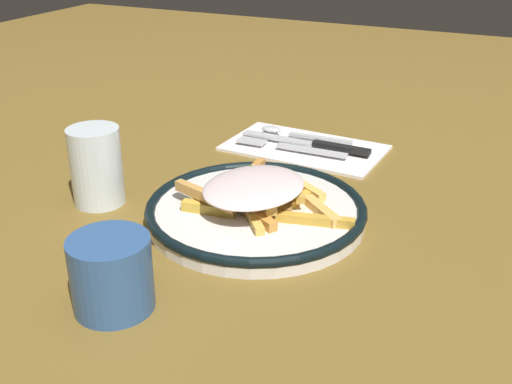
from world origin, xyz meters
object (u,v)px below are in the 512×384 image
object	(u,v)px
napkin	(304,147)
spoon	(290,133)
plate	(256,211)
knife	(316,144)
coffee_mug	(113,273)
fries_heap	(256,191)
water_glass	(96,166)
fork	(290,147)

from	to	relation	value
napkin	spoon	distance (m)	0.04
plate	knife	world-z (taller)	plate
spoon	coffee_mug	size ratio (longest dim) A/B	1.50
knife	spoon	xyz separation A→B (m)	(0.03, 0.05, 0.00)
knife	plate	bearing A→B (deg)	-176.92
napkin	spoon	bearing A→B (deg)	52.34
fries_heap	coffee_mug	bearing A→B (deg)	168.28
plate	knife	size ratio (longest dim) A/B	1.26
coffee_mug	plate	bearing A→B (deg)	-12.22
knife	water_glass	size ratio (longest dim) A/B	2.12
plate	coffee_mug	size ratio (longest dim) A/B	2.62
coffee_mug	fries_heap	bearing A→B (deg)	-11.72
plate	fork	distance (m)	0.22
napkin	fork	world-z (taller)	fork
napkin	knife	bearing A→B (deg)	-92.32
plate	fork	xyz separation A→B (m)	(0.22, 0.04, -0.00)
knife	spoon	bearing A→B (deg)	62.76
fries_heap	water_glass	distance (m)	0.21
fork	spoon	distance (m)	0.06
plate	water_glass	world-z (taller)	water_glass
napkin	spoon	size ratio (longest dim) A/B	1.56
spoon	coffee_mug	xyz separation A→B (m)	(-0.49, -0.02, 0.02)
napkin	fork	xyz separation A→B (m)	(-0.03, 0.01, 0.01)
napkin	water_glass	size ratio (longest dim) A/B	2.40
knife	coffee_mug	size ratio (longest dim) A/B	2.08
fries_heap	knife	xyz separation A→B (m)	(0.24, 0.01, -0.03)
water_glass	coffee_mug	distance (m)	0.23
knife	coffee_mug	xyz separation A→B (m)	(-0.46, 0.03, 0.02)
napkin	fries_heap	bearing A→B (deg)	-172.83
plate	coffee_mug	xyz separation A→B (m)	(-0.22, 0.05, 0.02)
napkin	coffee_mug	bearing A→B (deg)	178.19
plate	fries_heap	size ratio (longest dim) A/B	1.21
napkin	water_glass	distance (m)	0.33
water_glass	fork	bearing A→B (deg)	-31.58
knife	water_glass	bearing A→B (deg)	146.37
fork	water_glass	size ratio (longest dim) A/B	1.77
fork	coffee_mug	distance (m)	0.43
fries_heap	water_glass	world-z (taller)	water_glass
plate	water_glass	size ratio (longest dim) A/B	2.67
spoon	water_glass	xyz separation A→B (m)	(-0.31, 0.14, 0.04)
spoon	water_glass	world-z (taller)	water_glass
spoon	napkin	bearing A→B (deg)	-127.66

